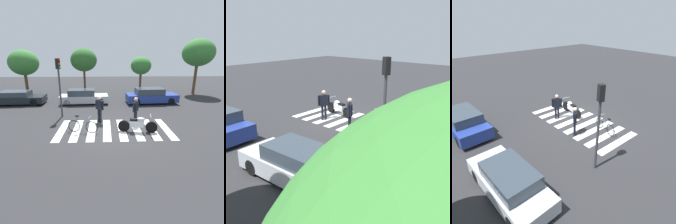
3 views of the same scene
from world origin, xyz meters
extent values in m
plane|color=#2B2B2D|center=(0.00, 0.00, 0.00)|extent=(60.00, 60.00, 0.00)
cylinder|color=black|center=(2.10, -0.58, 0.34)|extent=(0.69, 0.25, 0.67)
cylinder|color=black|center=(0.54, -0.32, 0.34)|extent=(0.69, 0.25, 0.67)
cube|color=silver|center=(1.27, -0.44, 0.52)|extent=(0.84, 0.41, 0.36)
ellipsoid|color=silver|center=(1.50, -0.48, 0.79)|extent=(0.51, 0.32, 0.24)
cube|color=black|center=(1.07, -0.41, 0.76)|extent=(0.47, 0.31, 0.12)
cylinder|color=#A5A5AD|center=(2.02, -0.56, 1.04)|extent=(0.14, 0.62, 0.04)
torus|color=black|center=(-1.32, -0.50, 0.36)|extent=(0.71, 0.19, 0.72)
torus|color=black|center=(-2.36, -0.27, 0.36)|extent=(0.71, 0.19, 0.72)
cylinder|color=#1E4C8C|center=(-1.84, -0.38, 0.64)|extent=(0.82, 0.22, 0.04)
cylinder|color=#1E4C8C|center=(-2.16, -0.31, 0.81)|extent=(0.04, 0.04, 0.34)
cube|color=black|center=(-2.16, -0.31, 0.99)|extent=(0.22, 0.14, 0.06)
cylinder|color=#99999E|center=(-1.43, -0.48, 0.96)|extent=(0.13, 0.46, 0.03)
cylinder|color=black|center=(-0.85, 1.24, 0.44)|extent=(0.14, 0.14, 0.89)
cylinder|color=black|center=(-0.98, 1.36, 0.44)|extent=(0.14, 0.14, 0.89)
cube|color=black|center=(-0.91, 1.30, 1.20)|extent=(0.52, 0.49, 0.63)
sphere|color=beige|center=(-0.91, 1.30, 1.67)|extent=(0.24, 0.24, 0.24)
cylinder|color=black|center=(-0.68, 1.09, 1.20)|extent=(0.09, 0.09, 0.60)
cylinder|color=black|center=(-1.14, 1.50, 1.20)|extent=(0.09, 0.09, 0.60)
cylinder|color=black|center=(1.35, 0.74, 0.44)|extent=(0.14, 0.14, 0.88)
cylinder|color=black|center=(1.45, 0.89, 0.44)|extent=(0.14, 0.14, 0.88)
cube|color=black|center=(1.40, 0.82, 1.19)|extent=(0.44, 0.54, 0.62)
sphere|color=tan|center=(1.40, 0.82, 1.66)|extent=(0.24, 0.24, 0.24)
cylinder|color=black|center=(1.24, 0.55, 1.19)|extent=(0.09, 0.09, 0.59)
cylinder|color=black|center=(1.56, 1.08, 1.19)|extent=(0.09, 0.09, 0.59)
cube|color=silver|center=(-3.15, 0.00, 0.00)|extent=(0.45, 3.31, 0.01)
cube|color=silver|center=(-2.25, 0.00, 0.00)|extent=(0.45, 3.31, 0.01)
cube|color=silver|center=(-1.35, 0.00, 0.00)|extent=(0.45, 3.31, 0.01)
cube|color=silver|center=(-0.45, 0.00, 0.00)|extent=(0.45, 3.31, 0.01)
cube|color=silver|center=(0.45, 0.00, 0.00)|extent=(0.45, 3.31, 0.01)
cube|color=silver|center=(1.35, 0.00, 0.00)|extent=(0.45, 3.31, 0.01)
cube|color=silver|center=(2.25, 0.00, 0.00)|extent=(0.45, 3.31, 0.01)
cube|color=silver|center=(3.15, 0.00, 0.00)|extent=(0.45, 3.31, 0.01)
cylinder|color=black|center=(-6.94, 7.18, 0.33)|extent=(0.67, 0.25, 0.66)
cylinder|color=black|center=(-6.86, 5.57, 0.33)|extent=(0.67, 0.25, 0.66)
cylinder|color=black|center=(-10.12, 7.02, 0.33)|extent=(0.67, 0.25, 0.66)
cube|color=black|center=(-8.49, 6.30, 0.48)|extent=(4.77, 2.07, 0.59)
cube|color=#333D47|center=(-8.73, 6.28, 1.00)|extent=(2.61, 1.74, 0.45)
cube|color=#F2EDCC|center=(-6.23, 7.00, 0.56)|extent=(0.09, 0.20, 0.12)
cube|color=#F2EDCC|center=(-6.17, 5.82, 0.56)|extent=(0.09, 0.20, 0.12)
cylinder|color=black|center=(-1.03, 7.09, 0.30)|extent=(0.62, 0.25, 0.61)
cylinder|color=black|center=(-0.96, 5.66, 0.30)|extent=(0.62, 0.25, 0.61)
cylinder|color=black|center=(-4.02, 6.94, 0.30)|extent=(0.62, 0.25, 0.61)
cylinder|color=black|center=(-3.94, 5.51, 0.30)|extent=(0.62, 0.25, 0.61)
cube|color=#B7BAC1|center=(-2.49, 6.30, 0.48)|extent=(4.48, 1.87, 0.63)
cube|color=#333D47|center=(-2.71, 6.29, 1.07)|extent=(2.45, 1.57, 0.54)
cube|color=#F2EDCC|center=(-0.35, 6.94, 0.58)|extent=(0.09, 0.20, 0.12)
cube|color=#F2EDCC|center=(-0.30, 5.88, 0.58)|extent=(0.09, 0.20, 0.12)
cylinder|color=black|center=(5.40, 7.11, 0.32)|extent=(0.66, 0.25, 0.65)
cylinder|color=black|center=(5.49, 5.53, 0.32)|extent=(0.66, 0.25, 0.65)
cylinder|color=black|center=(2.21, 6.95, 0.32)|extent=(0.66, 0.25, 0.65)
cylinder|color=black|center=(2.29, 5.37, 0.32)|extent=(0.66, 0.25, 0.65)
cube|color=navy|center=(3.85, 6.24, 0.53)|extent=(4.78, 2.04, 0.70)
cube|color=#333D47|center=(3.62, 6.23, 1.15)|extent=(2.61, 1.72, 0.54)
cube|color=#F2EDCC|center=(6.13, 6.94, 0.63)|extent=(0.09, 0.20, 0.12)
cube|color=#F2EDCC|center=(6.18, 5.78, 0.63)|extent=(0.09, 0.20, 0.12)
cylinder|color=#38383D|center=(-3.70, 2.56, 1.70)|extent=(0.12, 0.12, 3.41)
cube|color=black|center=(-3.70, 2.56, 3.76)|extent=(0.31, 0.31, 0.70)
sphere|color=red|center=(-3.58, 2.51, 3.99)|extent=(0.16, 0.16, 0.16)
sphere|color=orange|center=(-3.58, 2.51, 3.76)|extent=(0.16, 0.16, 0.16)
sphere|color=green|center=(-3.58, 2.51, 3.53)|extent=(0.16, 0.16, 0.16)
cylinder|color=brown|center=(-9.32, 10.28, 1.21)|extent=(0.33, 0.33, 2.42)
ellipsoid|color=#387A33|center=(-9.32, 10.28, 3.60)|extent=(3.15, 3.15, 2.68)
cylinder|color=brown|center=(-2.82, 10.28, 1.40)|extent=(0.25, 0.25, 2.79)
ellipsoid|color=#2D6628|center=(-2.82, 10.28, 3.87)|extent=(2.87, 2.87, 2.44)
cylinder|color=brown|center=(3.52, 10.28, 1.20)|extent=(0.26, 0.26, 2.41)
ellipsoid|color=#387A33|center=(3.52, 10.28, 3.26)|extent=(2.28, 2.28, 1.94)
cylinder|color=brown|center=(9.88, 10.28, 1.67)|extent=(0.32, 0.32, 3.35)
ellipsoid|color=#387A33|center=(9.88, 10.28, 4.65)|extent=(3.47, 3.47, 2.95)
camera|label=1|loc=(-0.54, -9.83, 4.19)|focal=28.13mm
camera|label=2|loc=(-9.15, 11.67, 5.07)|focal=43.12mm
camera|label=3|loc=(-8.46, 8.46, 6.49)|focal=32.19mm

